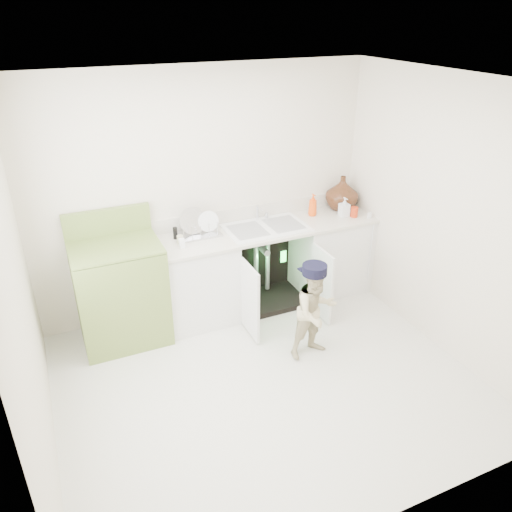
{
  "coord_description": "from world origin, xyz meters",
  "views": [
    {
      "loc": [
        -1.48,
        -3.08,
        2.96
      ],
      "look_at": [
        0.21,
        0.7,
        0.87
      ],
      "focal_mm": 35.0,
      "sensor_mm": 36.0,
      "label": 1
    }
  ],
  "objects": [
    {
      "name": "repair_worker",
      "position": [
        0.58,
        0.19,
        0.48
      ],
      "size": [
        0.49,
        0.88,
        0.94
      ],
      "rotation": [
        0.0,
        0.0,
        0.11
      ],
      "color": "beige",
      "rests_on": "ground"
    },
    {
      "name": "counter_run",
      "position": [
        0.6,
        1.21,
        0.49
      ],
      "size": [
        2.44,
        1.02,
        1.28
      ],
      "color": "white",
      "rests_on": "ground"
    },
    {
      "name": "avocado_stove",
      "position": [
        -0.99,
        1.18,
        0.52
      ],
      "size": [
        0.81,
        0.65,
        1.26
      ],
      "color": "olive",
      "rests_on": "ground"
    },
    {
      "name": "ground",
      "position": [
        0.0,
        0.0,
        0.0
      ],
      "size": [
        3.5,
        3.5,
        0.0
      ],
      "primitive_type": "plane",
      "color": "#BDB8A6",
      "rests_on": "ground"
    },
    {
      "name": "room_shell",
      "position": [
        0.0,
        0.0,
        1.25
      ],
      "size": [
        6.0,
        5.5,
        1.26
      ],
      "color": "beige",
      "rests_on": "ground"
    }
  ]
}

